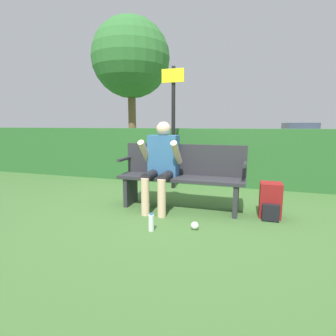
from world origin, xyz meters
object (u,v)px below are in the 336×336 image
(parked_car, at_px, (299,135))
(tree, at_px, (131,59))
(park_bench, at_px, (181,175))
(backpack, at_px, (270,201))
(signpost, at_px, (173,120))
(water_bottle, at_px, (151,223))
(person_seated, at_px, (161,161))

(parked_car, xyz_separation_m, tree, (-6.35, -7.26, 2.72))
(park_bench, bearing_deg, backpack, -2.06)
(signpost, bearing_deg, water_bottle, -80.55)
(tree, bearing_deg, signpost, -55.15)
(backpack, distance_m, signpost, 2.29)
(water_bottle, bearing_deg, person_seated, 100.59)
(park_bench, height_order, person_seated, person_seated)
(park_bench, relative_size, parked_car, 0.41)
(backpack, xyz_separation_m, signpost, (-1.66, 1.15, 1.06))
(park_bench, distance_m, tree, 6.28)
(person_seated, distance_m, parked_car, 12.66)
(park_bench, xyz_separation_m, tree, (-2.98, 4.73, 2.86))
(backpack, relative_size, parked_car, 0.10)
(backpack, bearing_deg, park_bench, 177.94)
(park_bench, height_order, parked_car, parked_car)
(person_seated, xyz_separation_m, signpost, (-0.19, 1.23, 0.59))
(water_bottle, height_order, parked_car, parked_car)
(backpack, bearing_deg, parked_car, 79.80)
(water_bottle, xyz_separation_m, signpost, (-0.34, 2.04, 1.18))
(backpack, relative_size, water_bottle, 2.17)
(water_bottle, distance_m, parked_car, 13.40)
(tree, bearing_deg, parked_car, 48.82)
(backpack, height_order, parked_car, parked_car)
(backpack, bearing_deg, person_seated, -176.96)
(signpost, bearing_deg, backpack, -34.73)
(parked_car, bearing_deg, backpack, 166.02)
(water_bottle, bearing_deg, backpack, 33.90)
(water_bottle, distance_m, signpost, 2.38)
(backpack, xyz_separation_m, water_bottle, (-1.32, -0.89, -0.12))
(park_bench, xyz_separation_m, person_seated, (-0.26, -0.12, 0.21))
(backpack, xyz_separation_m, tree, (-4.19, 4.78, 3.13))
(water_bottle, bearing_deg, parked_car, 74.90)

